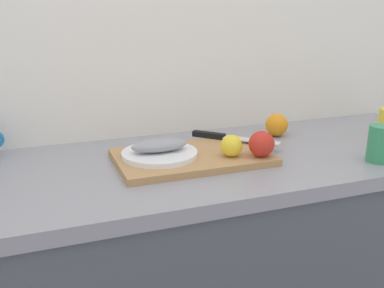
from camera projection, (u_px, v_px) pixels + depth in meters
name	position (u px, v px, depth m)	size (l,w,h in m)	color
back_wall	(141.00, 32.00, 1.44)	(3.20, 0.05, 2.50)	white
cutting_board	(192.00, 157.00, 1.27)	(0.44, 0.27, 0.02)	tan
white_plate	(160.00, 154.00, 1.25)	(0.22, 0.22, 0.01)	white
fish_fillet	(159.00, 145.00, 1.24)	(0.16, 0.07, 0.04)	gray
chef_knife	(224.00, 137.00, 1.41)	(0.22, 0.23, 0.02)	silver
lemon_0	(231.00, 146.00, 1.24)	(0.06, 0.06, 0.06)	yellow
tomato_0	(262.00, 144.00, 1.24)	(0.07, 0.07, 0.07)	red
coffee_mug_0	(381.00, 143.00, 1.25)	(0.11, 0.07, 0.11)	#338C59
orange_0	(277.00, 125.00, 1.51)	(0.08, 0.08, 0.08)	orange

